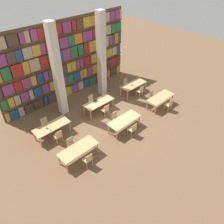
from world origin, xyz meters
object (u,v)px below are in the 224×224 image
reading_table_2 (161,98)px  desk_lamp_0 (46,124)px  chair_4 (169,104)px  chair_5 (152,96)px  pillar_center (101,56)px  chair_10 (140,91)px  chair_0 (88,159)px  chair_7 (45,124)px  reading_table_3 (52,127)px  reading_table_5 (133,85)px  reading_table_0 (78,150)px  pillar_left (57,72)px  chair_11 (126,84)px  chair_2 (133,129)px  reading_table_4 (99,103)px  chair_3 (116,118)px  desk_lamp_1 (132,82)px  chair_8 (105,110)px  chair_1 (72,144)px  chair_9 (92,101)px  chair_6 (58,136)px  laptop (95,101)px  reading_table_1 (124,121)px

reading_table_2 → desk_lamp_0: bearing=161.5°
chair_4 → desk_lamp_0: size_ratio=1.86×
desk_lamp_0 → chair_5: bearing=-13.3°
pillar_center → chair_10: pillar_center is taller
pillar_center → desk_lamp_0: (-5.64, -1.62, -1.92)m
chair_0 → chair_7: (-0.18, 3.95, 0.00)m
reading_table_3 → reading_table_5: bearing=-0.3°
reading_table_0 → reading_table_5: bearing=19.5°
pillar_left → chair_5: pillar_left is taller
pillar_left → chair_11: bearing=-9.7°
reading_table_3 → chair_2: bearing=-42.9°
chair_4 → chair_7: 8.22m
chair_2 → reading_table_4: 3.24m
pillar_left → reading_table_3: bearing=-138.6°
pillar_center → chair_3: (-1.85, -3.38, -2.51)m
chair_3 → chair_7: same height
reading_table_2 → chair_5: (0.03, 0.72, -0.19)m
desk_lamp_0 → desk_lamp_1: bearing=-0.4°
reading_table_3 → chair_8: 3.66m
desk_lamp_0 → chair_11: bearing=5.6°
chair_2 → desk_lamp_0: 4.99m
desk_lamp_0 → chair_10: (7.34, -0.73, -0.60)m
chair_8 → reading_table_5: 3.54m
chair_1 → chair_9: bearing=-144.0°
chair_4 → chair_6: 7.63m
chair_8 → chair_5: bearing=-16.7°
chair_6 → chair_5: bearing=-8.6°
chair_5 → reading_table_5: (-0.11, 1.76, 0.19)m
pillar_left → reading_table_5: 5.97m
chair_0 → chair_8: bearing=36.0°
reading_table_2 → chair_8: bearing=153.1°
reading_table_2 → chair_9: size_ratio=2.39×
reading_table_2 → reading_table_3: bearing=160.5°
chair_7 → desk_lamp_0: (-0.26, -0.76, 0.60)m
reading_table_3 → laptop: size_ratio=6.67×
reading_table_0 → reading_table_4: size_ratio=1.00×
chair_3 → chair_9: 2.51m
pillar_left → chair_3: size_ratio=6.72×
reading_table_3 → pillar_center: bearing=16.5°
reading_table_1 → chair_9: size_ratio=2.39×
reading_table_4 → chair_9: 0.75m
chair_8 → laptop: bearing=96.5°
reading_table_0 → chair_4: size_ratio=2.39×
reading_table_2 → chair_6: chair_6 is taller
chair_4 → laptop: (-3.69, 3.48, 0.31)m
chair_2 → chair_6: size_ratio=1.00×
chair_0 → chair_3: same height
reading_table_5 → pillar_center: bearing=136.6°
laptop → chair_11: 3.61m
chair_5 → chair_8: bearing=-16.7°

